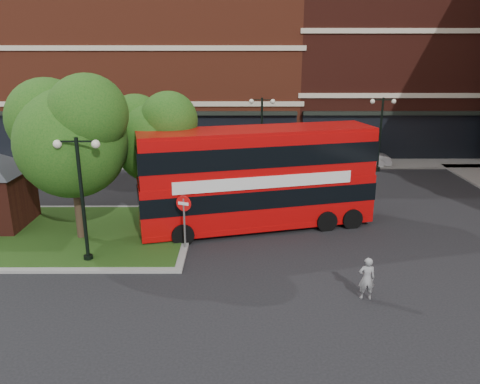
{
  "coord_description": "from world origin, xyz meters",
  "views": [
    {
      "loc": [
        0.44,
        -16.69,
        8.11
      ],
      "look_at": [
        0.5,
        3.13,
        2.0
      ],
      "focal_mm": 35.0,
      "sensor_mm": 36.0,
      "label": 1
    }
  ],
  "objects_px": {
    "woman": "(367,278)",
    "car_white": "(363,157)",
    "car_silver": "(246,162)",
    "bus": "(257,172)"
  },
  "relations": [
    {
      "from": "woman",
      "to": "car_white",
      "type": "height_order",
      "value": "woman"
    },
    {
      "from": "woman",
      "to": "car_white",
      "type": "xyz_separation_m",
      "value": [
        4.64,
        18.65,
        -0.12
      ]
    },
    {
      "from": "car_silver",
      "to": "car_white",
      "type": "relative_size",
      "value": 0.93
    },
    {
      "from": "bus",
      "to": "car_white",
      "type": "distance_m",
      "value": 14.61
    },
    {
      "from": "car_white",
      "to": "woman",
      "type": "bearing_deg",
      "value": 167.32
    },
    {
      "from": "bus",
      "to": "woman",
      "type": "xyz_separation_m",
      "value": [
        3.42,
        -6.64,
        -1.94
      ]
    },
    {
      "from": "car_silver",
      "to": "car_white",
      "type": "height_order",
      "value": "car_white"
    },
    {
      "from": "car_silver",
      "to": "car_white",
      "type": "distance_m",
      "value": 8.57
    },
    {
      "from": "woman",
      "to": "car_silver",
      "type": "bearing_deg",
      "value": -75.99
    },
    {
      "from": "bus",
      "to": "car_silver",
      "type": "relative_size",
      "value": 3.06
    }
  ]
}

